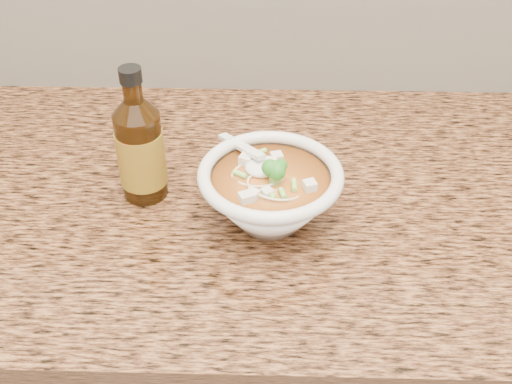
{
  "coord_description": "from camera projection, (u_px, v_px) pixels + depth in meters",
  "views": [
    {
      "loc": [
        -0.03,
        0.9,
        1.51
      ],
      "look_at": [
        -0.04,
        1.6,
        0.95
      ],
      "focal_mm": 45.0,
      "sensor_mm": 36.0,
      "label": 1
    }
  ],
  "objects": [
    {
      "name": "cabinet",
      "position": [
        279.0,
        373.0,
        1.28
      ],
      "size": [
        4.0,
        0.65,
        0.86
      ],
      "primitive_type": "cube",
      "color": "black",
      "rests_on": "ground"
    },
    {
      "name": "soup_bowl",
      "position": [
        270.0,
        195.0,
        0.9
      ],
      "size": [
        0.2,
        0.21,
        0.11
      ],
      "rotation": [
        0.0,
        0.0,
        -0.34
      ],
      "color": "white",
      "rests_on": "counter_slab"
    },
    {
      "name": "hot_sauce_bottle",
      "position": [
        140.0,
        150.0,
        0.93
      ],
      "size": [
        0.09,
        0.09,
        0.21
      ],
      "rotation": [
        0.0,
        0.0,
        0.38
      ],
      "color": "#3E2208",
      "rests_on": "counter_slab"
    },
    {
      "name": "counter_slab",
      "position": [
        286.0,
        199.0,
        1.0
      ],
      "size": [
        4.0,
        0.68,
        0.04
      ],
      "primitive_type": "cube",
      "color": "brown",
      "rests_on": "cabinet"
    }
  ]
}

